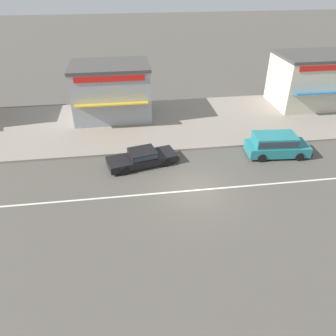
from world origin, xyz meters
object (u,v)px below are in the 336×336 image
at_px(minivan_teal_1, 276,144).
at_px(shopfront_corner_warung, 112,91).
at_px(shopfront_mid_block, 310,80).
at_px(sedan_black_0, 143,157).

relative_size(minivan_teal_1, shopfront_corner_warung, 0.69).
bearing_deg(shopfront_mid_block, sedan_black_0, -151.96).
bearing_deg(minivan_teal_1, sedan_black_0, 179.99).
distance_m(sedan_black_0, minivan_teal_1, 9.34).
distance_m(shopfront_corner_warung, shopfront_mid_block, 18.00).
xyz_separation_m(sedan_black_0, minivan_teal_1, (9.34, -0.00, 0.31)).
relative_size(sedan_black_0, shopfront_corner_warung, 0.77).
distance_m(sedan_black_0, shopfront_mid_block, 18.32).
bearing_deg(shopfront_corner_warung, shopfront_mid_block, 1.00).
xyz_separation_m(sedan_black_0, shopfront_corner_warung, (-1.92, 8.25, 1.87)).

